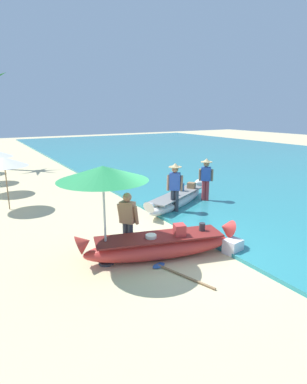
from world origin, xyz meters
The scene contains 11 objects.
ground_plane centered at (0.00, 0.00, 0.00)m, with size 80.00×80.00×0.00m, color beige.
sea centered at (13.05, 8.00, 0.05)m, with size 24.00×56.00×0.10m, color teal.
boat_red_foreground centered at (-0.48, -0.05, 0.32)m, with size 3.95×1.67×0.86m.
boat_white_midground centered at (2.28, 3.19, 0.29)m, with size 3.77×2.36×0.83m.
person_vendor_hatted centered at (1.74, 2.57, 1.03)m, with size 0.55×0.51×1.79m.
person_tourist_customer centered at (-0.98, 0.66, 0.87)m, with size 0.47×0.56×1.55m.
person_vendor_assistant centered at (3.55, 3.12, 1.01)m, with size 0.53×0.51×1.74m.
patio_umbrella_large centered at (-1.72, 0.32, 2.15)m, with size 2.02×2.02×2.33m.
parasol_row_0 centered at (-3.14, 6.07, 1.75)m, with size 1.60×1.60×1.91m.
cooler_box centered at (1.24, -0.77, 0.18)m, with size 0.42×0.37×0.36m, color silver.
paddle centered at (-0.59, -0.88, 0.03)m, with size 0.69×1.59×0.05m.
Camera 1 is at (-4.19, -6.04, 3.48)m, focal length 29.45 mm.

